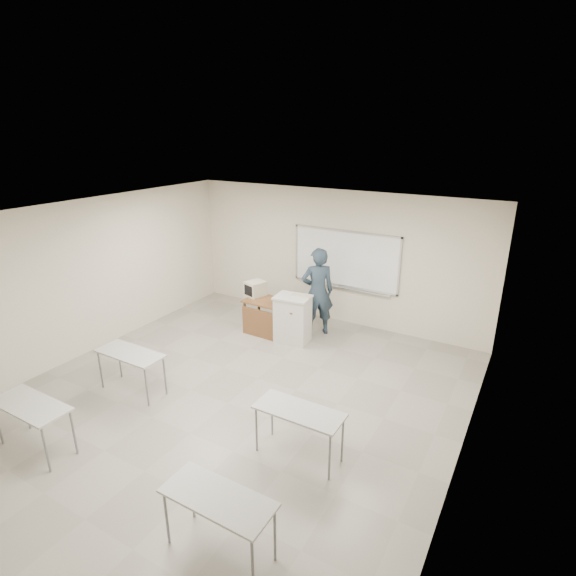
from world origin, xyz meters
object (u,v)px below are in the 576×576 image
Objects in this scene: laptop at (287,305)px; mouse at (283,302)px; keyboard at (301,296)px; whiteboard at (345,260)px; crt_monitor at (256,289)px; presenter at (317,292)px; instructor_desk at (271,314)px; podium at (293,319)px.

laptop is 0.27m from mouse.
mouse is 0.53m from keyboard.
crt_monitor is (-1.56, -1.24, -0.57)m from whiteboard.
whiteboard reaches higher than keyboard.
presenter is (1.31, 0.39, 0.05)m from crt_monitor.
crt_monitor reaches higher than instructor_desk.
presenter is at bearing 40.80° from instructor_desk.
presenter is at bearing 34.57° from crt_monitor.
keyboard is at bearing 37.72° from laptop.
instructor_desk is at bearing 0.22° from presenter.
crt_monitor is 1.37m from presenter.
instructor_desk is 12.10× the size of mouse.
crt_monitor is 0.21× the size of presenter.
keyboard is at bearing -8.05° from mouse.
mouse is at bearing 12.12° from crt_monitor.
laptop is (-0.11, -0.03, 0.30)m from podium.
laptop is at bearing -112.30° from whiteboard.
crt_monitor is at bearing 174.81° from mouse.
whiteboard is 23.25× the size of mouse.
mouse is at bearing 0.54° from presenter.
mouse is 0.25× the size of keyboard.
whiteboard is 1.30× the size of presenter.
instructor_desk is 0.83m from keyboard.
whiteboard reaches higher than instructor_desk.
whiteboard is 1.50m from keyboard.
podium is at bearing 5.89° from crt_monitor.
laptop reaches higher than instructor_desk.
podium reaches higher than laptop.
presenter reaches higher than mouse.
keyboard reaches higher than podium.
laptop is 2.90× the size of mouse.
laptop is (0.95, -0.25, -0.10)m from crt_monitor.
crt_monitor is 3.78× the size of mouse.
laptop reaches higher than mouse.
podium is 1.16m from crt_monitor.
podium is 0.32m from laptop.
laptop is at bearing 3.03° from crt_monitor.
crt_monitor is at bearing -22.52° from presenter.
podium is 0.54m from keyboard.
podium is at bearing -108.81° from whiteboard.
podium is at bearing 2.39° from instructor_desk.
laptop is at bearing -1.05° from instructor_desk.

